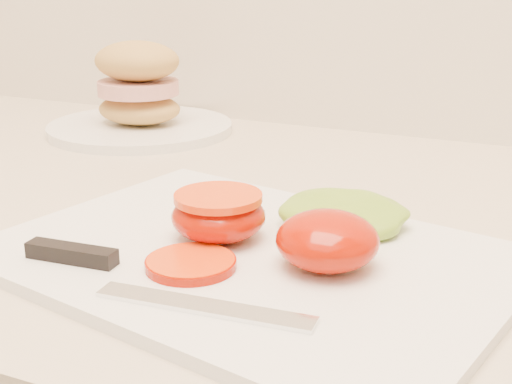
% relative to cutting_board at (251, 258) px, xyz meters
% --- Properties ---
extents(cutting_board, '(0.43, 0.35, 0.01)m').
position_rel_cutting_board_xyz_m(cutting_board, '(0.00, 0.00, 0.00)').
color(cutting_board, white).
rests_on(cutting_board, counter).
extents(tomato_half_dome, '(0.07, 0.07, 0.04)m').
position_rel_cutting_board_xyz_m(tomato_half_dome, '(0.06, -0.00, 0.03)').
color(tomato_half_dome, '#B40F00').
rests_on(tomato_half_dome, cutting_board).
extents(tomato_half_cut, '(0.07, 0.07, 0.04)m').
position_rel_cutting_board_xyz_m(tomato_half_cut, '(-0.03, 0.01, 0.03)').
color(tomato_half_cut, '#B40F00').
rests_on(tomato_half_cut, cutting_board).
extents(tomato_slice_0, '(0.06, 0.06, 0.01)m').
position_rel_cutting_board_xyz_m(tomato_slice_0, '(-0.03, -0.04, 0.01)').
color(tomato_slice_0, '#FB5E14').
rests_on(tomato_slice_0, cutting_board).
extents(lettuce_leaf_0, '(0.12, 0.10, 0.02)m').
position_rel_cutting_board_xyz_m(lettuce_leaf_0, '(0.05, 0.08, 0.02)').
color(lettuce_leaf_0, '#87B730').
rests_on(lettuce_leaf_0, cutting_board).
extents(knife, '(0.23, 0.05, 0.01)m').
position_rel_cutting_board_xyz_m(knife, '(-0.06, -0.08, 0.01)').
color(knife, silver).
rests_on(knife, cutting_board).
extents(sandwich_plate, '(0.24, 0.24, 0.12)m').
position_rel_cutting_board_xyz_m(sandwich_plate, '(-0.32, 0.33, 0.04)').
color(sandwich_plate, white).
rests_on(sandwich_plate, counter).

